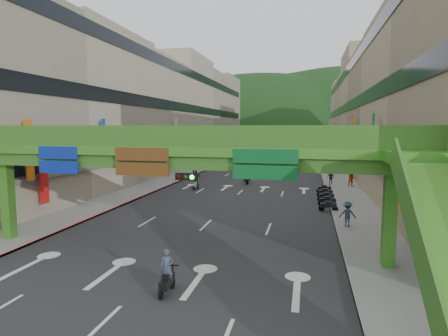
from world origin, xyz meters
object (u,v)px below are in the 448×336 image
pedestrian_red (352,180)px  car_silver (228,165)px  overpass_near (189,162)px  scooter_rider_mid (247,175)px  scooter_rider_near (167,273)px  car_yellow (268,163)px

pedestrian_red → car_silver: bearing=134.9°
overpass_near → car_silver: (-6.86, 42.18, -4.51)m
overpass_near → car_silver: bearing=99.2°
overpass_near → scooter_rider_mid: size_ratio=12.80×
scooter_rider_near → scooter_rider_mid: scooter_rider_mid is taller
scooter_rider_near → car_yellow: bearing=91.2°
scooter_rider_near → car_silver: bearing=98.9°
overpass_near → pedestrian_red: 29.08m
scooter_rider_mid → overpass_near: bearing=-87.5°
scooter_rider_mid → pedestrian_red: 12.28m
overpass_near → scooter_rider_near: size_ratio=14.54×
scooter_rider_mid → car_silver: bearing=110.1°
car_yellow → pedestrian_red: 23.62m
scooter_rider_near → car_silver: (-7.28, 46.56, -0.19)m
car_silver → scooter_rider_near: bearing=-80.7°
pedestrian_red → overpass_near: bearing=-116.8°
overpass_near → scooter_rider_near: bearing=-84.5°
scooter_rider_mid → car_silver: scooter_rider_mid is taller
overpass_near → scooter_rider_mid: overpass_near is taller
overpass_near → scooter_rider_mid: 26.89m
overpass_near → car_yellow: overpass_near is taller
scooter_rider_mid → pedestrian_red: (12.28, -0.03, -0.19)m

